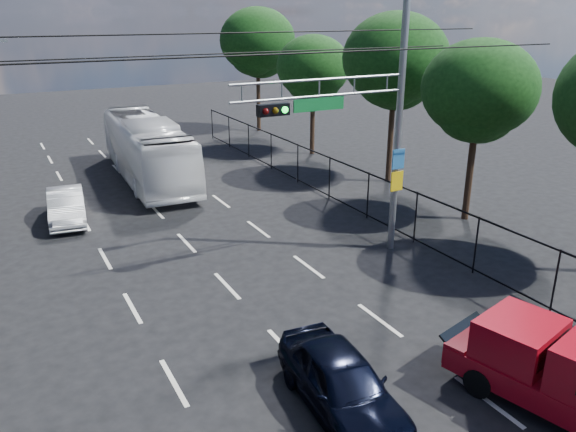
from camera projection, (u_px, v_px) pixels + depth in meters
lane_markings at (171, 226)px, 22.80m from camera, size 6.12×38.00×0.01m
signal_mast at (371, 108)px, 18.38m from camera, size 6.43×0.39×9.50m
utility_wires at (206, 48)px, 16.05m from camera, size 22.00×5.04×0.74m
fence_right at (352, 187)px, 24.32m from camera, size 0.06×34.03×2.00m
tree_right_b at (478, 97)px, 21.94m from camera, size 4.50×4.50×7.31m
tree_right_c at (395, 66)px, 26.94m from camera, size 5.10×5.10×8.29m
tree_right_d at (313, 72)px, 32.86m from camera, size 4.32×4.32×7.02m
tree_right_e at (258, 46)px, 39.20m from camera, size 5.28×5.28×8.58m
red_pickup at (572, 374)px, 11.84m from camera, size 2.99×5.36×1.89m
navy_hatchback at (342, 382)px, 12.08m from camera, size 1.98×4.19×1.38m
white_bus at (147, 149)px, 28.72m from camera, size 3.27×11.47×3.16m
white_van at (66, 206)px, 23.16m from camera, size 1.84×4.13×1.32m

